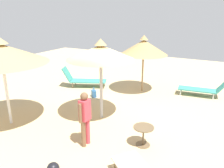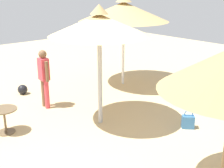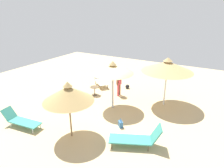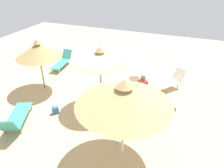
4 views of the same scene
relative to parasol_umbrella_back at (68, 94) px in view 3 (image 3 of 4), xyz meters
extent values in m
cube|color=tan|center=(-0.07, -3.01, -2.16)|extent=(24.00, 24.00, 0.10)
cylinder|color=olive|center=(0.00, 0.00, -1.08)|extent=(0.07, 0.07, 2.05)
cone|color=tan|center=(0.00, 0.00, 0.00)|extent=(2.19, 2.19, 0.67)
cone|color=tan|center=(0.00, 0.00, 0.44)|extent=(0.39, 0.39, 0.22)
cylinder|color=white|center=(-2.77, -5.23, -0.87)|extent=(0.09, 0.09, 2.49)
cone|color=tan|center=(-2.77, -5.23, 0.31)|extent=(2.91, 2.91, 0.61)
cone|color=tan|center=(-2.77, -5.23, 0.71)|extent=(0.52, 0.52, 0.22)
cylinder|color=#B2B2B7|center=(-0.26, -3.36, -0.88)|extent=(0.10, 0.10, 2.46)
cone|color=tan|center=(-0.26, -3.36, 0.26)|extent=(2.30, 2.30, 0.48)
cone|color=tan|center=(-0.26, -3.36, 0.60)|extent=(0.41, 0.41, 0.22)
cube|color=silver|center=(2.15, -5.91, -1.77)|extent=(1.50, 1.39, 0.05)
cylinder|color=brown|center=(1.52, -5.75, -1.95)|extent=(0.04, 0.04, 0.31)
cylinder|color=brown|center=(1.86, -5.32, -1.95)|extent=(0.04, 0.04, 0.31)
cylinder|color=brown|center=(2.43, -6.49, -1.95)|extent=(0.04, 0.04, 0.31)
cylinder|color=brown|center=(2.78, -6.06, -1.95)|extent=(0.04, 0.04, 0.31)
cube|color=silver|center=(2.82, -6.45, -1.46)|extent=(0.70, 0.74, 0.61)
cube|color=teal|center=(2.42, 0.59, -1.82)|extent=(1.70, 0.79, 0.05)
cylinder|color=silver|center=(1.76, 0.26, -1.98)|extent=(0.04, 0.04, 0.26)
cylinder|color=silver|center=(1.70, 0.76, -1.98)|extent=(0.04, 0.04, 0.26)
cylinder|color=silver|center=(3.13, 0.42, -1.98)|extent=(0.04, 0.04, 0.26)
cylinder|color=silver|center=(3.08, 0.92, -1.98)|extent=(0.04, 0.04, 0.26)
cube|color=teal|center=(3.42, 0.70, -1.54)|extent=(0.49, 0.65, 0.53)
cube|color=teal|center=(-2.61, -0.69, -1.80)|extent=(1.90, 1.35, 0.05)
cylinder|color=brown|center=(-2.05, -0.12, -1.97)|extent=(0.04, 0.04, 0.29)
cylinder|color=brown|center=(-1.81, -0.64, -1.97)|extent=(0.04, 0.04, 0.29)
cylinder|color=brown|center=(-3.41, -0.74, -1.97)|extent=(0.04, 0.04, 0.29)
cylinder|color=brown|center=(-3.18, -1.25, -1.97)|extent=(0.04, 0.04, 0.29)
cube|color=teal|center=(-3.58, -1.13, -1.45)|extent=(0.63, 0.78, 0.68)
cylinder|color=brown|center=(0.25, -5.21, -1.71)|extent=(0.13, 0.13, 0.79)
cylinder|color=#D83F4C|center=(0.26, -5.02, -1.71)|extent=(0.13, 0.13, 0.79)
cube|color=#D83F4C|center=(0.25, -5.11, -1.02)|extent=(0.24, 0.30, 0.59)
sphere|color=brown|center=(0.25, -5.11, -0.62)|extent=(0.21, 0.21, 0.21)
cylinder|color=brown|center=(0.24, -5.31, -1.05)|extent=(0.09, 0.09, 0.55)
cylinder|color=brown|center=(0.27, -4.92, -1.05)|extent=(0.09, 0.09, 0.55)
cube|color=#336699|center=(-1.61, -1.76, -1.95)|extent=(0.32, 0.32, 0.31)
torus|color=#336699|center=(-1.61, -1.76, -1.75)|extent=(0.16, 0.16, 0.21)
cylinder|color=brown|center=(1.71, -4.36, -1.54)|extent=(0.59, 0.59, 0.02)
cylinder|color=brown|center=(1.71, -4.36, -1.83)|extent=(0.05, 0.05, 0.56)
cylinder|color=brown|center=(1.71, -4.36, -2.10)|extent=(0.41, 0.41, 0.02)
sphere|color=black|center=(0.28, -6.51, -1.96)|extent=(0.30, 0.30, 0.30)
camera|label=1|loc=(3.61, -9.80, 1.57)|focal=36.49mm
camera|label=2|loc=(3.94, 1.88, 1.08)|focal=47.98mm
camera|label=3|loc=(-5.40, 5.75, 3.36)|focal=31.81mm
camera|label=4|loc=(-7.67, -6.76, 3.61)|focal=34.06mm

